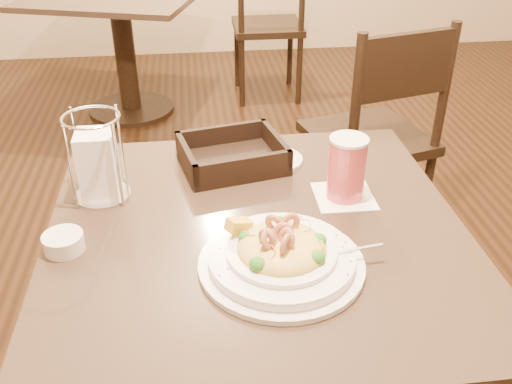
{
  "coord_description": "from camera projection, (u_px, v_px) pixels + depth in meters",
  "views": [
    {
      "loc": [
        -0.12,
        -1.0,
        1.44
      ],
      "look_at": [
        0.0,
        0.02,
        0.81
      ],
      "focal_mm": 40.0,
      "sensor_mm": 36.0,
      "label": 1
    }
  ],
  "objects": [
    {
      "name": "butter_ramekin",
      "position": [
        64.0,
        242.0,
        1.16
      ],
      "size": [
        0.09,
        0.09,
        0.04
      ],
      "primitive_type": "cylinder",
      "rotation": [
        0.0,
        0.0,
        0.06
      ],
      "color": "white",
      "rests_on": "main_table"
    },
    {
      "name": "background_table",
      "position": [
        122.0,
        32.0,
        3.31
      ],
      "size": [
        1.13,
        1.13,
        0.73
      ],
      "rotation": [
        0.0,
        0.0,
        -0.31
      ],
      "color": "black",
      "rests_on": "ground"
    },
    {
      "name": "main_table",
      "position": [
        257.0,
        307.0,
        1.35
      ],
      "size": [
        0.9,
        0.9,
        0.73
      ],
      "color": "black",
      "rests_on": "ground"
    },
    {
      "name": "dining_chair_near",
      "position": [
        375.0,
        132.0,
        2.17
      ],
      "size": [
        0.51,
        0.51,
        0.93
      ],
      "rotation": [
        0.0,
        0.0,
        3.4
      ],
      "color": "black",
      "rests_on": "ground"
    },
    {
      "name": "drink_glass",
      "position": [
        347.0,
        169.0,
        1.3
      ],
      "size": [
        0.14,
        0.14,
        0.15
      ],
      "rotation": [
        0.0,
        0.0,
        -0.02
      ],
      "color": "white",
      "rests_on": "main_table"
    },
    {
      "name": "side_plate",
      "position": [
        276.0,
        159.0,
        1.49
      ],
      "size": [
        0.18,
        0.18,
        0.01
      ],
      "primitive_type": "cylinder",
      "rotation": [
        0.0,
        0.0,
        0.39
      ],
      "color": "white",
      "rests_on": "main_table"
    },
    {
      "name": "napkin_caddy",
      "position": [
        98.0,
        163.0,
        1.3
      ],
      "size": [
        0.13,
        0.13,
        0.21
      ],
      "rotation": [
        0.0,
        0.0,
        -0.28
      ],
      "color": "silver",
      "rests_on": "main_table"
    },
    {
      "name": "dining_chair_far",
      "position": [
        269.0,
        21.0,
        3.51
      ],
      "size": [
        0.42,
        0.42,
        0.93
      ],
      "rotation": [
        0.0,
        0.0,
        3.13
      ],
      "color": "black",
      "rests_on": "ground"
    },
    {
      "name": "pasta_bowl",
      "position": [
        281.0,
        254.0,
        1.1
      ],
      "size": [
        0.36,
        0.33,
        0.1
      ],
      "rotation": [
        0.0,
        0.0,
        -0.08
      ],
      "color": "white",
      "rests_on": "main_table"
    },
    {
      "name": "bread_basket",
      "position": [
        232.0,
        157.0,
        1.46
      ],
      "size": [
        0.29,
        0.25,
        0.07
      ],
      "rotation": [
        0.0,
        0.0,
        0.21
      ],
      "color": "black",
      "rests_on": "main_table"
    }
  ]
}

